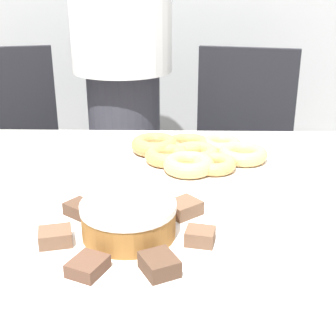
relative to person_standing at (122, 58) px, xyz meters
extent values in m
cube|color=silver|center=(0.17, -0.89, -0.16)|extent=(1.75, 0.87, 0.03)
cylinder|color=#383842|center=(0.00, 0.00, -0.46)|extent=(0.28, 0.28, 0.83)
cylinder|color=black|center=(-0.44, -0.10, -0.87)|extent=(0.44, 0.44, 0.01)
cylinder|color=#262626|center=(-0.44, -0.10, -0.64)|extent=(0.06, 0.06, 0.43)
cube|color=black|center=(-0.44, -0.10, -0.41)|extent=(0.54, 0.54, 0.04)
cube|color=black|center=(-0.50, 0.10, -0.18)|extent=(0.39, 0.13, 0.42)
cylinder|color=black|center=(0.44, -0.10, -0.87)|extent=(0.44, 0.44, 0.01)
cylinder|color=#262626|center=(0.44, -0.10, -0.64)|extent=(0.06, 0.06, 0.43)
cube|color=black|center=(0.44, -0.10, -0.41)|extent=(0.53, 0.53, 0.04)
cube|color=black|center=(0.49, 0.10, -0.18)|extent=(0.39, 0.12, 0.42)
cylinder|color=white|center=(0.13, -1.09, -0.14)|extent=(0.33, 0.33, 0.01)
cylinder|color=white|center=(0.25, -0.72, -0.14)|extent=(0.38, 0.38, 0.01)
cylinder|color=#9E662D|center=(0.13, -1.09, -0.11)|extent=(0.16, 0.16, 0.05)
cylinder|color=white|center=(0.13, -1.09, -0.08)|extent=(0.16, 0.16, 0.01)
cube|color=brown|center=(0.01, -1.12, -0.12)|extent=(0.06, 0.06, 0.02)
cube|color=brown|center=(0.08, -1.20, -0.12)|extent=(0.07, 0.07, 0.02)
cube|color=#513828|center=(0.18, -1.19, -0.12)|extent=(0.07, 0.07, 0.03)
cube|color=brown|center=(0.25, -1.11, -0.12)|extent=(0.05, 0.05, 0.03)
cube|color=brown|center=(0.22, -1.01, -0.12)|extent=(0.08, 0.07, 0.03)
cube|color=#513828|center=(0.13, -0.96, -0.12)|extent=(0.05, 0.06, 0.02)
cube|color=#513828|center=(0.03, -1.01, -0.12)|extent=(0.07, 0.06, 0.02)
torus|color=tan|center=(0.25, -0.72, -0.11)|extent=(0.11, 0.11, 0.03)
torus|color=#E5AD66|center=(0.23, -0.80, -0.11)|extent=(0.12, 0.12, 0.03)
torus|color=tan|center=(0.29, -0.79, -0.12)|extent=(0.10, 0.10, 0.03)
torus|color=#E5AD66|center=(0.37, -0.73, -0.11)|extent=(0.12, 0.12, 0.03)
torus|color=#E5AD66|center=(0.32, -0.65, -0.11)|extent=(0.10, 0.10, 0.03)
torus|color=#D18E4C|center=(0.24, -0.66, -0.12)|extent=(0.12, 0.12, 0.03)
torus|color=#C68447|center=(0.15, -0.67, -0.11)|extent=(0.12, 0.12, 0.04)
torus|color=#D18E4C|center=(0.18, -0.74, -0.11)|extent=(0.10, 0.10, 0.03)
camera|label=1|loc=(0.21, -1.78, 0.27)|focal=50.00mm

